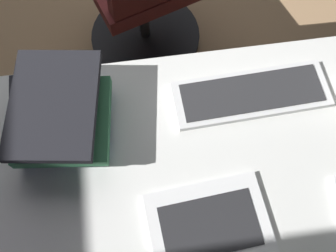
# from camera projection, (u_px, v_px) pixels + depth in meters

# --- Properties ---
(desk) EXTENTS (1.85, 0.71, 0.73)m
(desk) POSITION_uv_depth(u_px,v_px,m) (171.00, 184.00, 0.98)
(desk) COLOR white
(desk) RESTS_ON ground
(drawer_pedestal) EXTENTS (0.40, 0.51, 0.69)m
(drawer_pedestal) POSITION_uv_depth(u_px,v_px,m) (119.00, 220.00, 1.25)
(drawer_pedestal) COLOR white
(drawer_pedestal) RESTS_ON ground
(laptop_leftmost) EXTENTS (0.30, 0.31, 0.20)m
(laptop_leftmost) POSITION_uv_depth(u_px,v_px,m) (218.00, 250.00, 0.80)
(laptop_leftmost) COLOR white
(laptop_leftmost) RESTS_ON desk
(keyboard_main) EXTENTS (0.42, 0.15, 0.02)m
(keyboard_main) POSITION_uv_depth(u_px,v_px,m) (251.00, 94.00, 0.99)
(keyboard_main) COLOR silver
(keyboard_main) RESTS_ON desk
(book_stack_near) EXTENTS (0.26, 0.31, 0.12)m
(book_stack_near) POSITION_uv_depth(u_px,v_px,m) (58.00, 115.00, 0.91)
(book_stack_near) COLOR #38669E
(book_stack_near) RESTS_ON desk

